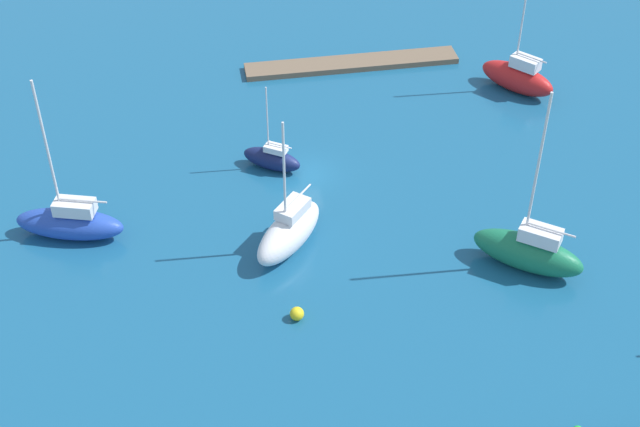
{
  "coord_description": "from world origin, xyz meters",
  "views": [
    {
      "loc": [
        8.17,
        54.51,
        40.84
      ],
      "look_at": [
        0.0,
        6.72,
        1.5
      ],
      "focal_mm": 50.6,
      "sensor_mm": 36.0,
      "label": 1
    }
  ],
  "objects_px": {
    "sailboat_green_west_end": "(529,251)",
    "sailboat_red_lone_north": "(518,77)",
    "sailboat_navy_near_pier": "(272,158)",
    "sailboat_blue_far_north": "(70,222)",
    "pier_dock": "(352,63)",
    "sailboat_white_east_end": "(289,231)",
    "mooring_buoy_yellow": "(297,314)"
  },
  "relations": [
    {
      "from": "pier_dock",
      "to": "sailboat_green_west_end",
      "type": "height_order",
      "value": "sailboat_green_west_end"
    },
    {
      "from": "sailboat_blue_far_north",
      "to": "mooring_buoy_yellow",
      "type": "xyz_separation_m",
      "value": [
        -14.23,
        10.59,
        -0.82
      ]
    },
    {
      "from": "sailboat_navy_near_pier",
      "to": "sailboat_green_west_end",
      "type": "height_order",
      "value": "sailboat_green_west_end"
    },
    {
      "from": "sailboat_navy_near_pier",
      "to": "mooring_buoy_yellow",
      "type": "relative_size",
      "value": 7.97
    },
    {
      "from": "sailboat_red_lone_north",
      "to": "sailboat_blue_far_north",
      "type": "height_order",
      "value": "sailboat_blue_far_north"
    },
    {
      "from": "sailboat_red_lone_north",
      "to": "mooring_buoy_yellow",
      "type": "distance_m",
      "value": 33.04
    },
    {
      "from": "pier_dock",
      "to": "sailboat_blue_far_north",
      "type": "distance_m",
      "value": 31.05
    },
    {
      "from": "sailboat_white_east_end",
      "to": "sailboat_red_lone_north",
      "type": "xyz_separation_m",
      "value": [
        -22.25,
        -17.09,
        -0.07
      ]
    },
    {
      "from": "sailboat_green_west_end",
      "to": "sailboat_blue_far_north",
      "type": "relative_size",
      "value": 1.08
    },
    {
      "from": "sailboat_red_lone_north",
      "to": "sailboat_blue_far_north",
      "type": "relative_size",
      "value": 0.98
    },
    {
      "from": "sailboat_navy_near_pier",
      "to": "sailboat_white_east_end",
      "type": "height_order",
      "value": "sailboat_white_east_end"
    },
    {
      "from": "sailboat_white_east_end",
      "to": "sailboat_blue_far_north",
      "type": "bearing_deg",
      "value": -64.25
    },
    {
      "from": "sailboat_green_west_end",
      "to": "sailboat_blue_far_north",
      "type": "distance_m",
      "value": 31.21
    },
    {
      "from": "sailboat_navy_near_pier",
      "to": "sailboat_red_lone_north",
      "type": "xyz_separation_m",
      "value": [
        -22.23,
        -7.74,
        0.47
      ]
    },
    {
      "from": "sailboat_white_east_end",
      "to": "sailboat_navy_near_pier",
      "type": "bearing_deg",
      "value": -140.13
    },
    {
      "from": "sailboat_red_lone_north",
      "to": "sailboat_navy_near_pier",
      "type": "bearing_deg",
      "value": 68.43
    },
    {
      "from": "pier_dock",
      "to": "sailboat_navy_near_pier",
      "type": "bearing_deg",
      "value": 57.64
    },
    {
      "from": "sailboat_red_lone_north",
      "to": "sailboat_white_east_end",
      "type": "bearing_deg",
      "value": 86.76
    },
    {
      "from": "sailboat_green_west_end",
      "to": "sailboat_white_east_end",
      "type": "xyz_separation_m",
      "value": [
        15.32,
        -4.68,
        -0.01
      ]
    },
    {
      "from": "sailboat_white_east_end",
      "to": "sailboat_red_lone_north",
      "type": "relative_size",
      "value": 0.85
    },
    {
      "from": "pier_dock",
      "to": "sailboat_white_east_end",
      "type": "relative_size",
      "value": 1.84
    },
    {
      "from": "pier_dock",
      "to": "sailboat_blue_far_north",
      "type": "height_order",
      "value": "sailboat_blue_far_north"
    },
    {
      "from": "sailboat_navy_near_pier",
      "to": "sailboat_white_east_end",
      "type": "xyz_separation_m",
      "value": [
        0.02,
        9.35,
        0.54
      ]
    },
    {
      "from": "pier_dock",
      "to": "sailboat_navy_near_pier",
      "type": "xyz_separation_m",
      "value": [
        9.06,
        14.3,
        0.66
      ]
    },
    {
      "from": "sailboat_navy_near_pier",
      "to": "sailboat_red_lone_north",
      "type": "relative_size",
      "value": 0.58
    },
    {
      "from": "sailboat_green_west_end",
      "to": "sailboat_red_lone_north",
      "type": "bearing_deg",
      "value": -70.84
    },
    {
      "from": "sailboat_blue_far_north",
      "to": "sailboat_white_east_end",
      "type": "bearing_deg",
      "value": -177.35
    },
    {
      "from": "sailboat_green_west_end",
      "to": "sailboat_red_lone_north",
      "type": "relative_size",
      "value": 1.1
    },
    {
      "from": "sailboat_white_east_end",
      "to": "sailboat_green_west_end",
      "type": "bearing_deg",
      "value": 112.99
    },
    {
      "from": "pier_dock",
      "to": "sailboat_red_lone_north",
      "type": "distance_m",
      "value": 14.76
    },
    {
      "from": "pier_dock",
      "to": "mooring_buoy_yellow",
      "type": "height_order",
      "value": "mooring_buoy_yellow"
    },
    {
      "from": "sailboat_white_east_end",
      "to": "mooring_buoy_yellow",
      "type": "bearing_deg",
      "value": 35.74
    }
  ]
}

